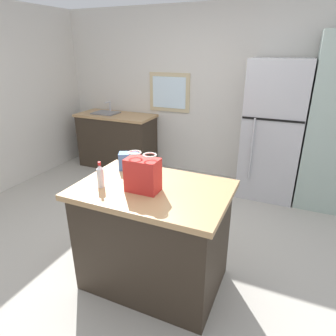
{
  "coord_description": "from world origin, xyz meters",
  "views": [
    {
      "loc": [
        1.15,
        -2.14,
        1.92
      ],
      "look_at": [
        0.2,
        0.0,
        0.97
      ],
      "focal_mm": 31.44,
      "sensor_mm": 36.0,
      "label": 1
    }
  ],
  "objects": [
    {
      "name": "ground",
      "position": [
        0.0,
        0.0,
        0.0
      ],
      "size": [
        6.3,
        6.3,
        0.0
      ],
      "primitive_type": "plane",
      "color": "#ADA89E"
    },
    {
      "name": "back_wall",
      "position": [
        -0.01,
        2.29,
        1.26
      ],
      "size": [
        5.25,
        0.13,
        2.52
      ],
      "color": "silver",
      "rests_on": "ground"
    },
    {
      "name": "kitchen_island",
      "position": [
        0.2,
        -0.3,
        0.46
      ],
      "size": [
        1.2,
        0.82,
        0.92
      ],
      "color": "#33281E",
      "rests_on": "ground"
    },
    {
      "name": "refrigerator",
      "position": [
        0.89,
        1.88,
        0.91
      ],
      "size": [
        0.73,
        0.69,
        1.81
      ],
      "color": "#B7B7BC",
      "rests_on": "ground"
    },
    {
      "name": "tall_cabinet",
      "position": [
        1.57,
        1.88,
        1.06
      ],
      "size": [
        0.59,
        0.62,
        2.11
      ],
      "color": "#9EB2A8",
      "rests_on": "ground"
    },
    {
      "name": "sink_counter",
      "position": [
        -1.6,
        1.93,
        0.47
      ],
      "size": [
        1.3,
        0.59,
        1.09
      ],
      "color": "#33281E",
      "rests_on": "ground"
    },
    {
      "name": "shopping_bag",
      "position": [
        0.16,
        -0.38,
        1.05
      ],
      "size": [
        0.25,
        0.16,
        0.3
      ],
      "color": "red",
      "rests_on": "kitchen_island"
    },
    {
      "name": "small_box",
      "position": [
        -0.15,
        -0.05,
        0.99
      ],
      "size": [
        0.2,
        0.17,
        0.15
      ],
      "primitive_type": "cube",
      "rotation": [
        0.0,
        0.0,
        0.42
      ],
      "color": "#4775B7",
      "rests_on": "kitchen_island"
    },
    {
      "name": "bottle",
      "position": [
        -0.17,
        -0.45,
        1.01
      ],
      "size": [
        0.05,
        0.05,
        0.21
      ],
      "color": "white",
      "rests_on": "kitchen_island"
    }
  ]
}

